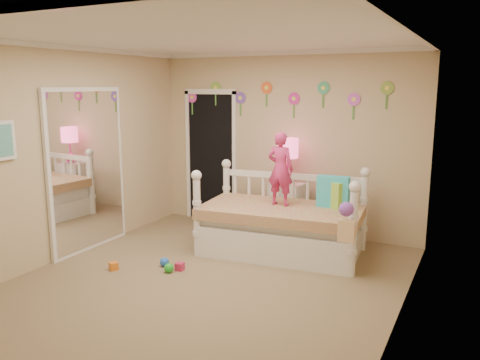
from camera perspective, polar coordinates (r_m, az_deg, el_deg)
The scene contains 18 objects.
floor at distance 5.45m, azimuth -3.88°, elevation -11.90°, with size 4.00×4.50×0.01m, color #7F684C.
ceiling at distance 5.05m, azimuth -4.28°, elevation 16.43°, with size 4.00×4.50×0.01m, color white.
back_wall at distance 7.09m, azimuth 5.35°, elevation 4.33°, with size 4.00×0.01×2.60m, color tan.
left_wall at distance 6.35m, azimuth -19.76°, elevation 2.94°, with size 0.01×4.50×2.60m, color tan.
right_wall at distance 4.42m, azimuth 18.76°, elevation -0.29°, with size 0.01×4.50×2.60m, color tan.
crown_molding at distance 5.04m, azimuth -4.28°, elevation 16.09°, with size 4.00×4.50×0.06m, color white, non-canonical shape.
daybed at distance 6.21m, azimuth 4.92°, elevation -3.66°, with size 2.04×1.10×1.10m, color white, non-canonical shape.
pillow_turquoise at distance 6.20m, azimuth 10.86°, elevation -1.37°, with size 0.39×0.14×0.39m, color #28AEC8.
pillow_lime at distance 6.22m, azimuth 10.67°, elevation -1.64°, with size 0.35×0.13×0.33m, color #94CE3F.
child at distance 6.17m, azimuth 4.76°, elevation 1.32°, with size 0.34×0.23×0.94m, color #CD2E6E.
nightstand at distance 6.97m, azimuth 5.51°, elevation -3.48°, with size 0.46×0.35×0.76m, color white.
table_lamp at distance 6.82m, azimuth 5.64°, elevation 3.08°, with size 0.29×0.29×0.64m.
closet_doorway at distance 7.66m, azimuth -3.46°, elevation 2.86°, with size 0.90×0.04×2.07m, color black.
flower_decals at distance 7.07m, azimuth 4.72°, elevation 9.52°, with size 3.40×0.02×0.50m, color #B2668C, non-canonical shape.
mirror_closet at distance 6.56m, azimuth -17.49°, elevation 1.12°, with size 0.07×1.30×2.10m, color white.
wall_picture at distance 5.72m, azimuth -26.26°, elevation 4.15°, with size 0.05×0.34×0.42m, color white.
hanging_bag at distance 5.34m, azimuth 12.25°, elevation -4.97°, with size 0.20×0.16×0.36m, color beige, non-canonical shape.
toy_scatter at distance 6.12m, azimuth -8.46°, elevation -8.85°, with size 0.80×1.30×0.11m, color #996666, non-canonical shape.
Camera 1 is at (2.59, -4.30, 2.12)m, focal length 36.37 mm.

